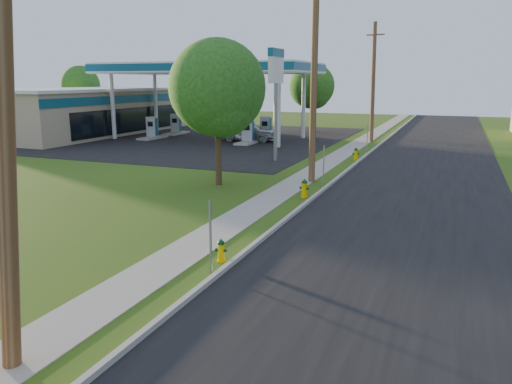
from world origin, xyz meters
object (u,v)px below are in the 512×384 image
tree_back (81,86)px  car_silver (248,131)px  utility_pole_near (3,92)px  utility_pole_far (373,82)px  fuel_pump_nw (152,131)px  hydrant_far (356,154)px  fuel_pump_ne (248,135)px  hydrant_near (221,251)px  tree_lot (312,88)px  fuel_pump_se (266,130)px  utility_pole_mid (314,81)px  hydrant_mid (304,188)px  fuel_pump_sw (176,127)px  tree_verge (219,92)px  price_pylon (276,73)px

tree_back → car_silver: (24.48, -8.66, -3.43)m
utility_pole_near → utility_pole_far: utility_pole_far is taller
fuel_pump_nw → hydrant_far: bearing=-16.0°
fuel_pump_ne → hydrant_near: (9.60, -24.87, -0.40)m
fuel_pump_nw → car_silver: bearing=10.0°
utility_pole_near → tree_lot: (-6.66, 41.80, -0.54)m
hydrant_near → car_silver: size_ratio=0.14×
fuel_pump_se → hydrant_near: (9.60, -28.87, -0.40)m
utility_pole_mid → hydrant_near: bearing=-86.6°
fuel_pump_ne → hydrant_far: bearing=-29.0°
hydrant_mid → fuel_pump_se: bearing=115.0°
fuel_pump_ne → hydrant_mid: (9.54, -16.45, -0.32)m
hydrant_near → hydrant_far: size_ratio=0.80×
fuel_pump_sw → tree_back: 17.60m
fuel_pump_nw → hydrant_mid: size_ratio=3.90×
utility_pole_mid → hydrant_near: 12.76m
fuel_pump_nw → fuel_pump_sw: (0.00, 4.00, 0.00)m
tree_back → utility_pole_mid: bearing=-34.2°
fuel_pump_nw → tree_verge: size_ratio=0.46×
utility_pole_far → tree_verge: bearing=-100.9°
utility_pole_near → hydrant_far: bearing=88.3°
fuel_pump_sw → fuel_pump_se: 9.00m
hydrant_near → hydrant_mid: hydrant_mid is taller
utility_pole_far → hydrant_near: utility_pole_far is taller
fuel_pump_sw → hydrant_near: 34.34m
utility_pole_mid → tree_lot: 24.73m
car_silver → utility_pole_far: bearing=-75.0°
tree_back → hydrant_mid: size_ratio=8.08×
fuel_pump_ne → hydrant_far: fuel_pump_ne is taller
fuel_pump_se → hydrant_far: 13.45m
price_pylon → tree_back: 34.91m
tree_verge → car_silver: 18.17m
fuel_pump_se → hydrant_near: 30.43m
fuel_pump_ne → fuel_pump_sw: same height
fuel_pump_sw → price_pylon: bearing=-39.4°
fuel_pump_sw → price_pylon: (14.00, -11.50, 4.71)m
fuel_pump_nw → tree_back: (-16.11, 10.14, 3.55)m
price_pylon → hydrant_near: price_pylon is taller
utility_pole_mid → fuel_pump_nw: size_ratio=3.06×
fuel_pump_sw → fuel_pump_nw: bearing=-90.0°
tree_verge → utility_pole_mid: bearing=31.8°
hydrant_mid → hydrant_far: hydrant_far is taller
hydrant_mid → utility_pole_far: bearing=91.7°
price_pylon → hydrant_mid: price_pylon is taller
fuel_pump_nw → fuel_pump_se: bearing=24.0°
fuel_pump_ne → tree_verge: 16.63m
fuel_pump_nw → hydrant_near: 31.06m
price_pylon → car_silver: 11.55m
price_pylon → hydrant_far: bearing=24.8°
tree_verge → tree_back: tree_verge is taller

